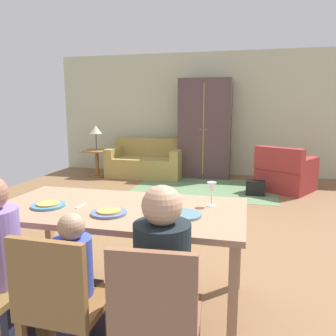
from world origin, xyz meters
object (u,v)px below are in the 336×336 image
(dining_chair_child, at_px, (61,300))
(armoire, at_px, (205,129))
(plate_near_child, at_px, (109,213))
(side_table, at_px, (97,159))
(plate_near_man, at_px, (48,205))
(person_man, at_px, (1,270))
(person_woman, at_px, (163,291))
(plate_near_woman, at_px, (184,215))
(wine_glass, at_px, (212,189))
(dining_table, at_px, (119,216))
(table_lamp, at_px, (96,131))
(dining_chair_woman, at_px, (156,314))
(handbag, at_px, (255,188))
(couch, at_px, (146,162))
(person_child, at_px, (78,293))
(armchair, at_px, (285,174))

(dining_chair_child, height_order, armoire, armoire)
(plate_near_child, xyz_separation_m, side_table, (-2.30, 4.64, -0.39))
(plate_near_man, distance_m, person_man, 0.59)
(dining_chair_child, relative_size, person_woman, 0.78)
(plate_near_man, height_order, person_woman, person_woman)
(plate_near_woman, distance_m, wine_glass, 0.34)
(dining_table, xyz_separation_m, armoire, (0.01, 4.97, 0.36))
(plate_near_man, xyz_separation_m, table_lamp, (-1.79, 4.58, 0.24))
(plate_near_child, xyz_separation_m, person_woman, (0.51, -0.47, -0.26))
(dining_chair_child, bearing_deg, dining_chair_woman, 0.02)
(wine_glass, xyz_separation_m, armoire, (-0.66, 4.79, 0.16))
(wine_glass, height_order, armoire, armoire)
(plate_near_man, bearing_deg, dining_chair_woman, -34.36)
(dining_chair_woman, relative_size, handbag, 2.72)
(plate_near_man, relative_size, armoire, 0.12)
(dining_chair_woman, distance_m, table_lamp, 6.02)
(person_woman, bearing_deg, wine_glass, 79.02)
(dining_chair_woman, bearing_deg, couch, 107.64)
(armoire, bearing_deg, person_child, -90.11)
(dining_chair_woman, xyz_separation_m, table_lamp, (-2.82, 5.29, 0.52))
(person_woman, bearing_deg, handbag, 82.32)
(couch, bearing_deg, side_table, -166.34)
(person_man, relative_size, dining_chair_child, 1.28)
(plate_near_man, distance_m, couch, 4.91)
(armoire, bearing_deg, table_lamp, -167.49)
(dining_table, xyz_separation_m, table_lamp, (-2.30, 4.46, 0.32))
(plate_near_child, bearing_deg, dining_chair_child, -90.12)
(couch, height_order, side_table, couch)
(couch, bearing_deg, person_woman, -71.90)
(dining_chair_child, bearing_deg, side_table, 113.54)
(armoire, bearing_deg, dining_chair_woman, -84.99)
(wine_glass, distance_m, table_lamp, 5.21)
(plate_near_woman, bearing_deg, wine_glass, 60.42)
(wine_glass, height_order, person_child, wine_glass)
(couch, bearing_deg, handbag, -26.50)
(person_child, xyz_separation_m, side_table, (-2.30, 5.12, -0.06))
(armchair, relative_size, armoire, 0.56)
(plate_near_woman, bearing_deg, plate_near_child, -171.16)
(dining_table, relative_size, person_man, 1.69)
(plate_near_woman, relative_size, wine_glass, 1.34)
(dining_chair_woman, relative_size, couch, 0.54)
(dining_table, xyz_separation_m, person_child, (0.00, -0.66, -0.26))
(armchair, bearing_deg, plate_near_man, -117.13)
(plate_near_child, height_order, dining_chair_woman, dining_chair_woman)
(plate_near_child, height_order, person_woman, person_woman)
(plate_near_child, height_order, person_child, person_child)
(dining_table, height_order, person_woman, person_woman)
(plate_near_man, distance_m, armoire, 5.13)
(dining_chair_child, relative_size, person_child, 0.94)
(dining_table, height_order, table_lamp, table_lamp)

